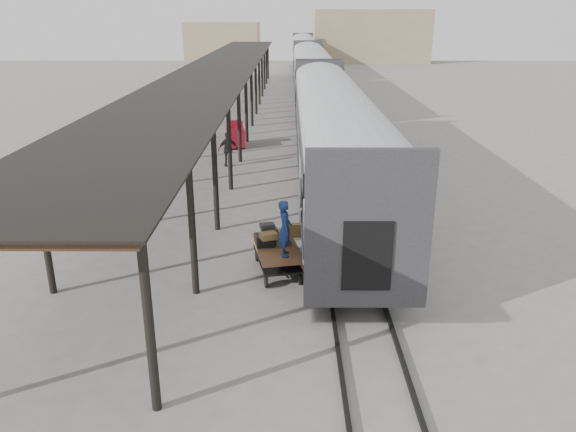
# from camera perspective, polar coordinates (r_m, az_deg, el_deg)

# --- Properties ---
(ground) EXTENTS (160.00, 160.00, 0.00)m
(ground) POSITION_cam_1_polar(r_m,az_deg,el_deg) (18.06, -4.07, -4.82)
(ground) COLOR slate
(ground) RESTS_ON ground
(train) EXTENTS (3.45, 76.01, 4.01)m
(train) POSITION_cam_1_polar(r_m,az_deg,el_deg) (50.41, 2.43, 14.44)
(train) COLOR silver
(train) RESTS_ON ground
(canopy) EXTENTS (4.90, 64.30, 4.15)m
(canopy) POSITION_cam_1_polar(r_m,az_deg,el_deg) (40.78, -6.66, 14.86)
(canopy) COLOR #422B19
(canopy) RESTS_ON ground
(rails) EXTENTS (1.54, 150.00, 0.12)m
(rails) POSITION_cam_1_polar(r_m,az_deg,el_deg) (50.93, 2.38, 11.51)
(rails) COLOR black
(rails) RESTS_ON ground
(building_far) EXTENTS (18.00, 10.00, 8.00)m
(building_far) POSITION_cam_1_polar(r_m,az_deg,el_deg) (95.25, 8.28, 17.66)
(building_far) COLOR tan
(building_far) RESTS_ON ground
(building_left) EXTENTS (12.00, 8.00, 6.00)m
(building_left) POSITION_cam_1_polar(r_m,az_deg,el_deg) (99.10, -6.62, 17.24)
(building_left) COLOR tan
(building_left) RESTS_ON ground
(baggage_cart) EXTENTS (1.71, 2.60, 0.86)m
(baggage_cart) POSITION_cam_1_polar(r_m,az_deg,el_deg) (17.18, -1.12, -3.74)
(baggage_cart) COLOR brown
(baggage_cart) RESTS_ON ground
(suitcase_stack) EXTENTS (1.21, 1.26, 0.57)m
(suitcase_stack) POSITION_cam_1_polar(r_m,az_deg,el_deg) (17.37, -1.67, -2.05)
(suitcase_stack) COLOR #323234
(suitcase_stack) RESTS_ON baggage_cart
(luggage_tug) EXTENTS (1.29, 1.81, 1.47)m
(luggage_tug) POSITION_cam_1_polar(r_m,az_deg,el_deg) (33.75, -5.37, 8.13)
(luggage_tug) COLOR maroon
(luggage_tug) RESTS_ON ground
(porter) EXTENTS (0.45, 0.64, 1.69)m
(porter) POSITION_cam_1_polar(r_m,az_deg,el_deg) (16.17, -0.31, -1.25)
(porter) COLOR navy
(porter) RESTS_ON baggage_cart
(pedestrian) EXTENTS (1.14, 0.76, 1.79)m
(pedestrian) POSITION_cam_1_polar(r_m,az_deg,el_deg) (29.36, -6.10, 6.76)
(pedestrian) COLOR black
(pedestrian) RESTS_ON ground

